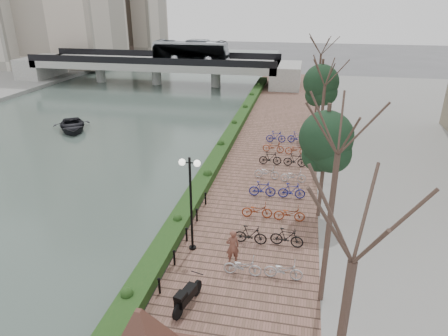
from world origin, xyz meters
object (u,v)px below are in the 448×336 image
(lamppost, at_px, (190,185))
(motorcycle, at_px, (188,295))
(pedestrian, at_px, (233,247))
(boat, at_px, (72,126))

(lamppost, bearing_deg, motorcycle, -77.06)
(motorcycle, height_order, pedestrian, pedestrian)
(lamppost, xyz_separation_m, pedestrian, (2.13, -0.70, -2.63))
(lamppost, bearing_deg, pedestrian, -18.26)
(motorcycle, bearing_deg, boat, 144.07)
(lamppost, distance_m, pedestrian, 3.46)
(motorcycle, distance_m, boat, 27.85)
(boat, bearing_deg, lamppost, -79.38)
(lamppost, height_order, pedestrian, lamppost)
(pedestrian, bearing_deg, boat, -67.94)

